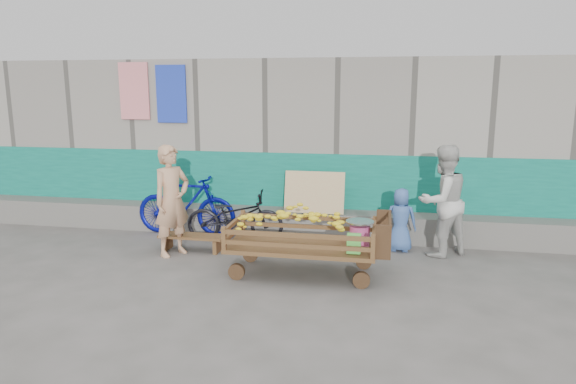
% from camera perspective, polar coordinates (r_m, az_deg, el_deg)
% --- Properties ---
extents(ground, '(80.00, 80.00, 0.00)m').
position_cam_1_polar(ground, '(6.72, -2.32, -10.40)').
color(ground, '#504F4A').
rests_on(ground, ground).
extents(building_wall, '(12.00, 3.50, 3.00)m').
position_cam_1_polar(building_wall, '(10.28, 2.70, 5.68)').
color(building_wall, gray).
rests_on(building_wall, ground).
extents(banana_cart, '(2.16, 0.99, 0.92)m').
position_cam_1_polar(banana_cart, '(6.94, 1.29, -4.25)').
color(banana_cart, brown).
rests_on(banana_cart, ground).
extents(bench, '(1.03, 0.31, 0.26)m').
position_cam_1_polar(bench, '(8.18, -10.61, -5.16)').
color(bench, brown).
rests_on(bench, ground).
extents(vendor_man, '(0.67, 0.73, 1.69)m').
position_cam_1_polar(vendor_man, '(7.90, -12.77, -0.95)').
color(vendor_man, tan).
rests_on(vendor_man, ground).
extents(woman, '(1.04, 0.99, 1.69)m').
position_cam_1_polar(woman, '(8.03, 16.80, -0.95)').
color(woman, beige).
rests_on(woman, ground).
extents(child, '(0.50, 0.34, 1.00)m').
position_cam_1_polar(child, '(8.15, 12.40, -3.04)').
color(child, '#3E62A5').
rests_on(child, ground).
extents(bicycle_dark, '(1.66, 0.74, 0.84)m').
position_cam_1_polar(bicycle_dark, '(8.54, -5.90, -2.70)').
color(bicycle_dark, black).
rests_on(bicycle_dark, ground).
extents(bicycle_blue, '(1.80, 0.58, 1.07)m').
position_cam_1_polar(bicycle_blue, '(9.00, -11.28, -1.37)').
color(bicycle_blue, '#080D7D').
rests_on(bicycle_blue, ground).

